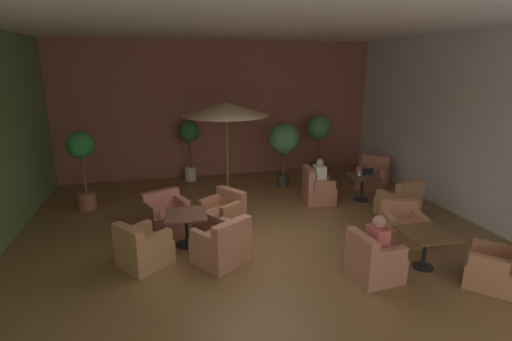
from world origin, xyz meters
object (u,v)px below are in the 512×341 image
object	(u,v)px
armchair_front_left_south	(373,177)
patio_umbrella_tall_red	(226,110)
cafe_table_front_left	(362,182)
armchair_mid_center_south	(495,269)
cafe_table_front_right	(186,221)
armchair_mid_center_east	(374,261)
armchair_front_right_east	(223,215)
armchair_front_left_east	(400,203)
potted_tree_right_corner	(189,138)
armchair_front_left_north	(317,189)
open_laptop	(366,173)
armchair_mid_center_north	(402,227)
armchair_front_right_north	(222,246)
cafe_table_mid_center	(426,239)
potted_tree_mid_left	(318,135)
potted_tree_left_corner	(284,141)
iced_drink_cup	(359,173)
armchair_front_right_west	(143,249)
patron_by_window	(378,237)
potted_tree_mid_right	(82,158)
patron_blue_shirt	(320,174)
armchair_front_right_south	(166,215)

from	to	relation	value
armchair_front_left_south	patio_umbrella_tall_red	world-z (taller)	patio_umbrella_tall_red
cafe_table_front_left	armchair_mid_center_south	size ratio (longest dim) A/B	0.66
armchair_front_left_south	cafe_table_front_right	size ratio (longest dim) A/B	1.33
cafe_table_front_right	armchair_mid_center_east	world-z (taller)	armchair_mid_center_east
armchair_front_right_east	armchair_front_left_east	bearing A→B (deg)	-3.07
potted_tree_right_corner	armchair_front_left_north	bearing A→B (deg)	-41.88
armchair_front_left_south	armchair_front_right_east	size ratio (longest dim) A/B	1.06
armchair_front_left_north	open_laptop	size ratio (longest dim) A/B	2.78
armchair_front_left_north	armchair_mid_center_north	size ratio (longest dim) A/B	0.97
armchair_mid_center_north	patio_umbrella_tall_red	bearing A→B (deg)	131.72
armchair_front_left_south	cafe_table_front_right	bearing A→B (deg)	-156.42
armchair_front_right_north	open_laptop	world-z (taller)	open_laptop
cafe_table_mid_center	potted_tree_mid_left	xyz separation A→B (m)	(0.43, 5.78, 0.74)
potted_tree_left_corner	iced_drink_cup	distance (m)	2.29
armchair_front_left_east	potted_tree_right_corner	world-z (taller)	potted_tree_right_corner
cafe_table_front_right	potted_tree_mid_left	world-z (taller)	potted_tree_mid_left
cafe_table_front_left	armchair_mid_center_north	world-z (taller)	armchair_mid_center_north
armchair_front_right_west	cafe_table_mid_center	size ratio (longest dim) A/B	1.26
armchair_front_left_east	cafe_table_front_right	xyz separation A→B (m)	(-4.89, -0.35, 0.20)
armchair_front_left_north	patron_by_window	bearing A→B (deg)	-97.72
potted_tree_mid_right	armchair_mid_center_south	bearing A→B (deg)	-37.03
iced_drink_cup	potted_tree_left_corner	bearing A→B (deg)	133.62
potted_tree_left_corner	patron_by_window	bearing A→B (deg)	-90.50
cafe_table_front_right	patron_blue_shirt	distance (m)	3.81
armchair_front_left_east	armchair_mid_center_south	world-z (taller)	armchair_front_left_east
potted_tree_mid_right	iced_drink_cup	size ratio (longest dim) A/B	17.26
cafe_table_front_right	patron_blue_shirt	bearing A→B (deg)	25.61
armchair_front_right_west	potted_tree_mid_left	world-z (taller)	potted_tree_mid_left
armchair_mid_center_south	iced_drink_cup	distance (m)	4.15
armchair_mid_center_south	patron_by_window	bearing A→B (deg)	158.65
armchair_front_left_north	patron_blue_shirt	size ratio (longest dim) A/B	1.36
cafe_table_front_right	armchair_front_right_west	xyz separation A→B (m)	(-0.79, -0.60, -0.20)
armchair_front_right_south	armchair_front_right_east	bearing A→B (deg)	-16.38
potted_tree_mid_left	armchair_front_left_south	bearing A→B (deg)	-57.04
armchair_front_left_south	armchair_front_right_north	bearing A→B (deg)	-146.65
patron_by_window	cafe_table_front_right	bearing A→B (deg)	146.36
armchair_mid_center_east	armchair_mid_center_south	world-z (taller)	armchair_mid_center_east
armchair_front_right_south	potted_tree_mid_left	bearing A→B (deg)	32.68
cafe_table_front_right	potted_tree_left_corner	size ratio (longest dim) A/B	0.45
armchair_mid_center_south	patio_umbrella_tall_red	xyz separation A→B (m)	(-3.39, 5.04, 2.03)
armchair_front_left_south	armchair_mid_center_north	bearing A→B (deg)	-110.99
armchair_front_right_west	iced_drink_cup	xyz separation A→B (m)	(5.27, 2.13, 0.40)
armchair_front_left_south	iced_drink_cup	distance (m)	1.27
armchair_front_left_north	iced_drink_cup	distance (m)	1.15
armchair_front_right_west	armchair_mid_center_south	bearing A→B (deg)	-20.35
armchair_front_left_east	armchair_mid_center_south	size ratio (longest dim) A/B	0.95
armchair_front_right_south	armchair_mid_center_north	world-z (taller)	same
potted_tree_mid_left	patron_blue_shirt	size ratio (longest dim) A/B	2.84
cafe_table_front_left	iced_drink_cup	world-z (taller)	iced_drink_cup
armchair_front_right_west	potted_tree_right_corner	distance (m)	5.16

